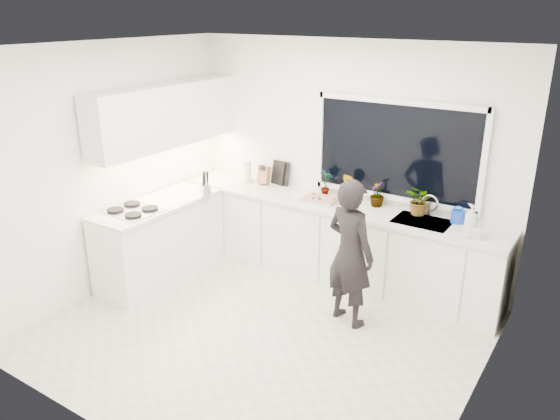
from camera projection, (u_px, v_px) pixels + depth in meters
The scene contains 25 objects.
floor at pixel (261, 332), 5.40m from camera, with size 4.00×3.50×0.02m, color beige.
wall_back at pixel (347, 160), 6.30m from camera, with size 4.00×0.02×2.70m, color white.
wall_left at pixel (109, 169), 5.95m from camera, with size 0.02×3.50×2.70m, color white.
wall_right at pixel (488, 255), 3.89m from camera, with size 0.02×3.50×2.70m, color white.
ceiling at pixel (256, 46), 4.44m from camera, with size 4.00×3.50×0.02m, color white.
window at pixel (396, 151), 5.89m from camera, with size 1.80×0.02×1.00m, color black.
base_cabinets_back at pixel (331, 241), 6.37m from camera, with size 3.92×0.58×0.88m, color white.
base_cabinets_left at pixel (161, 241), 6.37m from camera, with size 0.58×1.60×0.88m, color white.
countertop_back at pixel (332, 204), 6.20m from camera, with size 3.94×0.62×0.04m, color silver.
countertop_left at pixel (158, 204), 6.21m from camera, with size 0.62×1.60×0.04m, color silver.
upper_cabinets at pixel (166, 115), 6.21m from camera, with size 0.34×2.10×0.70m, color white.
sink at pixel (422, 226), 5.68m from camera, with size 0.58×0.42×0.14m, color silver.
faucet at pixel (430, 206), 5.78m from camera, with size 0.03×0.03×0.22m, color silver.
stovetop at pixel (133, 210), 5.93m from camera, with size 0.56×0.48×0.03m, color black.
person at pixel (350, 253), 5.33m from camera, with size 0.55×0.36×1.51m, color black.
pizza_tray at pixel (320, 200), 6.25m from camera, with size 0.43×0.32×0.03m, color #B1B1B5.
pizza at pixel (320, 198), 6.25m from camera, with size 0.39×0.28×0.01m, color red.
watering_can at pixel (458, 217), 5.61m from camera, with size 0.14×0.14×0.13m, color blue.
paper_towel_roll at pixel (247, 172), 6.90m from camera, with size 0.11×0.11×0.26m, color white.
knife_block at pixel (264, 176), 6.82m from camera, with size 0.13×0.10×0.22m, color olive.
utensil_crock at pixel (206, 191), 6.35m from camera, with size 0.13×0.13×0.16m, color #B0B0B5.
picture_frame_large at pixel (278, 173), 6.81m from camera, with size 0.22×0.02×0.28m, color black.
picture_frame_small at pixel (281, 173), 6.79m from camera, with size 0.25×0.02×0.30m, color black.
herb_plants at pixel (386, 194), 5.98m from camera, with size 1.42×0.35×0.32m.
soap_bottles at pixel (472, 223), 5.22m from camera, with size 0.21×0.18×0.33m.
Camera 1 is at (2.70, -3.77, 3.01)m, focal length 35.00 mm.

